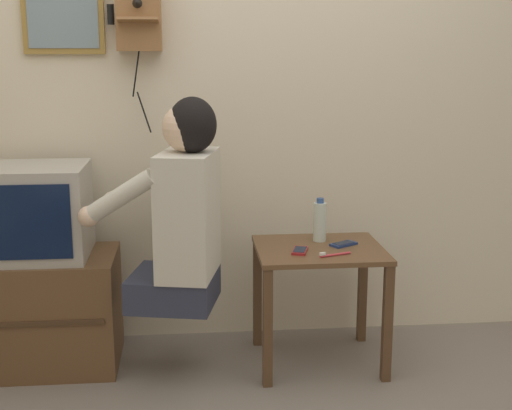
{
  "coord_description": "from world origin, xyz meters",
  "views": [
    {
      "loc": [
        -0.2,
        -2.46,
        1.43
      ],
      "look_at": [
        0.09,
        0.55,
        0.77
      ],
      "focal_mm": 50.0,
      "sensor_mm": 36.0,
      "label": 1
    }
  ],
  "objects_px": {
    "person": "(181,210)",
    "toothbrush": "(333,254)",
    "wall_phone_antique": "(138,9)",
    "framed_picture": "(63,12)",
    "cell_phone_held": "(300,251)",
    "water_bottle": "(320,221)",
    "cell_phone_spare": "(343,244)",
    "television": "(37,211)"
  },
  "relations": [
    {
      "from": "person",
      "to": "toothbrush",
      "type": "height_order",
      "value": "person"
    },
    {
      "from": "person",
      "to": "wall_phone_antique",
      "type": "relative_size",
      "value": 1.16
    },
    {
      "from": "wall_phone_antique",
      "to": "framed_picture",
      "type": "distance_m",
      "value": 0.35
    },
    {
      "from": "cell_phone_held",
      "to": "framed_picture",
      "type": "bearing_deg",
      "value": 173.47
    },
    {
      "from": "water_bottle",
      "to": "toothbrush",
      "type": "relative_size",
      "value": 1.38
    },
    {
      "from": "cell_phone_spare",
      "to": "water_bottle",
      "type": "height_order",
      "value": "water_bottle"
    },
    {
      "from": "wall_phone_antique",
      "to": "cell_phone_spare",
      "type": "height_order",
      "value": "wall_phone_antique"
    },
    {
      "from": "television",
      "to": "water_bottle",
      "type": "bearing_deg",
      "value": 0.38
    },
    {
      "from": "television",
      "to": "cell_phone_spare",
      "type": "bearing_deg",
      "value": -3.28
    },
    {
      "from": "wall_phone_antique",
      "to": "cell_phone_spare",
      "type": "relative_size",
      "value": 5.72
    },
    {
      "from": "television",
      "to": "toothbrush",
      "type": "distance_m",
      "value": 1.32
    },
    {
      "from": "cell_phone_held",
      "to": "wall_phone_antique",
      "type": "bearing_deg",
      "value": 166.78
    },
    {
      "from": "framed_picture",
      "to": "cell_phone_spare",
      "type": "distance_m",
      "value": 1.66
    },
    {
      "from": "television",
      "to": "toothbrush",
      "type": "xyz_separation_m",
      "value": [
        1.29,
        -0.24,
        -0.16
      ]
    },
    {
      "from": "person",
      "to": "toothbrush",
      "type": "relative_size",
      "value": 6.13
    },
    {
      "from": "wall_phone_antique",
      "to": "water_bottle",
      "type": "height_order",
      "value": "wall_phone_antique"
    },
    {
      "from": "cell_phone_held",
      "to": "toothbrush",
      "type": "bearing_deg",
      "value": -14.67
    },
    {
      "from": "person",
      "to": "framed_picture",
      "type": "distance_m",
      "value": 1.09
    },
    {
      "from": "cell_phone_held",
      "to": "toothbrush",
      "type": "height_order",
      "value": "toothbrush"
    },
    {
      "from": "framed_picture",
      "to": "toothbrush",
      "type": "bearing_deg",
      "value": -23.81
    },
    {
      "from": "cell_phone_spare",
      "to": "toothbrush",
      "type": "distance_m",
      "value": 0.19
    },
    {
      "from": "television",
      "to": "framed_picture",
      "type": "bearing_deg",
      "value": 66.95
    },
    {
      "from": "water_bottle",
      "to": "cell_phone_held",
      "type": "bearing_deg",
      "value": -124.49
    },
    {
      "from": "framed_picture",
      "to": "television",
      "type": "bearing_deg",
      "value": -113.05
    },
    {
      "from": "framed_picture",
      "to": "toothbrush",
      "type": "distance_m",
      "value": 1.65
    },
    {
      "from": "framed_picture",
      "to": "water_bottle",
      "type": "xyz_separation_m",
      "value": [
        1.16,
        -0.26,
        -0.95
      ]
    },
    {
      "from": "television",
      "to": "water_bottle",
      "type": "xyz_separation_m",
      "value": [
        1.28,
        0.01,
        -0.08
      ]
    },
    {
      "from": "wall_phone_antique",
      "to": "cell_phone_held",
      "type": "bearing_deg",
      "value": -29.54
    },
    {
      "from": "person",
      "to": "toothbrush",
      "type": "bearing_deg",
      "value": -83.66
    },
    {
      "from": "person",
      "to": "cell_phone_held",
      "type": "xyz_separation_m",
      "value": [
        0.52,
        0.01,
        -0.2
      ]
    },
    {
      "from": "framed_picture",
      "to": "cell_phone_spare",
      "type": "xyz_separation_m",
      "value": [
        1.25,
        -0.35,
        -1.04
      ]
    },
    {
      "from": "framed_picture",
      "to": "cell_phone_held",
      "type": "distance_m",
      "value": 1.53
    },
    {
      "from": "person",
      "to": "wall_phone_antique",
      "type": "xyz_separation_m",
      "value": [
        -0.18,
        0.4,
        0.85
      ]
    },
    {
      "from": "television",
      "to": "wall_phone_antique",
      "type": "relative_size",
      "value": 0.56
    },
    {
      "from": "person",
      "to": "framed_picture",
      "type": "xyz_separation_m",
      "value": [
        -0.52,
        0.45,
        0.84
      ]
    },
    {
      "from": "person",
      "to": "television",
      "type": "xyz_separation_m",
      "value": [
        -0.64,
        0.18,
        -0.03
      ]
    },
    {
      "from": "television",
      "to": "wall_phone_antique",
      "type": "distance_m",
      "value": 1.02
    },
    {
      "from": "cell_phone_held",
      "to": "cell_phone_spare",
      "type": "relative_size",
      "value": 0.99
    },
    {
      "from": "person",
      "to": "toothbrush",
      "type": "xyz_separation_m",
      "value": [
        0.65,
        -0.07,
        -0.2
      ]
    },
    {
      "from": "wall_phone_antique",
      "to": "toothbrush",
      "type": "bearing_deg",
      "value": -29.77
    },
    {
      "from": "cell_phone_held",
      "to": "toothbrush",
      "type": "xyz_separation_m",
      "value": [
        0.13,
        -0.08,
        0.0
      ]
    },
    {
      "from": "cell_phone_held",
      "to": "toothbrush",
      "type": "relative_size",
      "value": 0.92
    }
  ]
}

